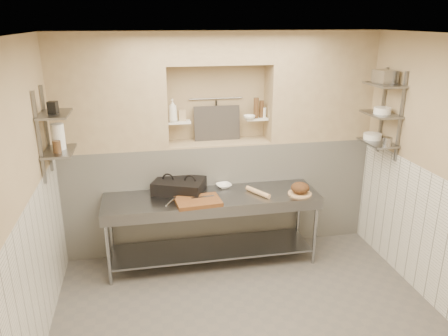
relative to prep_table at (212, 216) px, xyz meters
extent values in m
cube|color=#5A5550|center=(0.19, -1.18, -0.69)|extent=(4.00, 3.90, 0.10)
cube|color=silver|center=(0.19, -1.18, 2.21)|extent=(4.00, 3.90, 0.10)
cube|color=tan|center=(-1.86, -1.18, 0.76)|extent=(0.10, 3.90, 2.80)
cube|color=tan|center=(0.19, 0.82, 0.76)|extent=(4.00, 0.10, 2.80)
cube|color=silver|center=(0.19, 0.57, 0.06)|extent=(4.00, 0.40, 1.40)
cube|color=tan|center=(0.19, 0.57, 0.77)|extent=(1.30, 0.40, 0.02)
cube|color=tan|center=(-1.14, 0.57, 1.46)|extent=(1.35, 0.40, 1.40)
cube|color=tan|center=(1.51, 0.57, 1.46)|extent=(1.35, 0.40, 1.40)
cube|color=tan|center=(0.19, 0.57, 1.96)|extent=(1.30, 0.40, 0.40)
cube|color=silver|center=(-1.80, -1.18, 0.06)|extent=(0.02, 3.90, 1.40)
cube|color=silver|center=(2.18, -1.18, 0.06)|extent=(0.02, 3.90, 1.40)
cube|color=white|center=(-0.31, 0.57, 1.06)|extent=(0.28, 0.16, 0.02)
cube|color=white|center=(0.69, 0.57, 1.06)|extent=(0.28, 0.16, 0.02)
cylinder|color=gray|center=(0.19, 0.74, 1.31)|extent=(0.70, 0.02, 0.02)
cylinder|color=black|center=(0.19, 0.72, 1.14)|extent=(0.02, 0.02, 0.30)
cube|color=#383330|center=(0.19, 0.67, 1.00)|extent=(0.60, 0.08, 0.45)
cube|color=slate|center=(-1.79, 0.07, 1.16)|extent=(0.03, 0.03, 0.95)
cube|color=slate|center=(-1.79, -0.33, 1.16)|extent=(0.03, 0.03, 0.95)
cube|color=slate|center=(-1.65, -0.13, 0.96)|extent=(0.30, 0.50, 0.02)
cube|color=slate|center=(-1.65, -0.13, 1.36)|extent=(0.30, 0.50, 0.03)
cube|color=slate|center=(2.16, 0.07, 1.21)|extent=(0.03, 0.03, 1.05)
cube|color=slate|center=(2.16, -0.33, 1.21)|extent=(0.03, 0.03, 1.05)
cube|color=slate|center=(2.03, -0.13, 0.86)|extent=(0.30, 0.50, 0.02)
cube|color=slate|center=(2.03, -0.13, 1.21)|extent=(0.30, 0.50, 0.02)
cube|color=slate|center=(2.03, -0.13, 1.56)|extent=(0.30, 0.50, 0.03)
cube|color=gray|center=(0.00, 0.02, 0.24)|extent=(2.60, 0.70, 0.04)
cube|color=gray|center=(0.00, 0.02, -0.46)|extent=(2.45, 0.60, 0.03)
cube|color=gray|center=(0.00, -0.31, 0.18)|extent=(2.60, 0.02, 0.12)
cylinder|color=gray|center=(-1.24, -0.27, -0.21)|extent=(0.04, 0.04, 0.86)
cylinder|color=gray|center=(-1.24, 0.31, -0.21)|extent=(0.04, 0.04, 0.86)
cylinder|color=gray|center=(1.24, -0.27, -0.21)|extent=(0.04, 0.04, 0.86)
cylinder|color=gray|center=(1.24, 0.31, -0.21)|extent=(0.04, 0.04, 0.86)
cube|color=black|center=(-0.37, 0.21, 0.31)|extent=(0.71, 0.62, 0.11)
cube|color=black|center=(-0.37, 0.21, 0.39)|extent=(0.71, 0.62, 0.05)
cube|color=brown|center=(-0.19, -0.18, 0.28)|extent=(0.54, 0.40, 0.05)
cube|color=gray|center=(-0.13, -0.11, 0.31)|extent=(0.27, 0.06, 0.01)
cylinder|color=gray|center=(-0.51, -0.20, 0.31)|extent=(0.14, 0.25, 0.02)
imported|color=white|center=(0.20, 0.26, 0.28)|extent=(0.23, 0.23, 0.05)
cylinder|color=#DCAB76|center=(0.56, -0.05, 0.29)|extent=(0.24, 0.36, 0.06)
cylinder|color=#DCAB76|center=(1.06, -0.14, 0.27)|extent=(0.29, 0.29, 0.02)
ellipsoid|color=#4C2D19|center=(1.06, -0.14, 0.34)|extent=(0.22, 0.22, 0.13)
imported|color=white|center=(-0.39, 0.53, 1.21)|extent=(0.14, 0.14, 0.29)
cube|color=tan|center=(-0.27, 0.59, 1.14)|extent=(0.09, 0.09, 0.13)
imported|color=white|center=(0.58, 0.51, 1.09)|extent=(0.17, 0.17, 0.05)
cylinder|color=#49301C|center=(0.75, 0.57, 1.18)|extent=(0.06, 0.06, 0.22)
cylinder|color=#49301C|center=(0.68, 0.55, 1.20)|extent=(0.07, 0.07, 0.26)
cylinder|color=white|center=(0.78, 0.58, 1.13)|extent=(0.07, 0.07, 0.12)
cylinder|color=white|center=(-1.65, -0.09, 1.11)|extent=(0.14, 0.14, 0.27)
cylinder|color=#49301C|center=(-1.65, -0.22, 1.03)|extent=(0.08, 0.08, 0.12)
cube|color=black|center=(-1.65, -0.17, 1.43)|extent=(0.10, 0.10, 0.12)
cylinder|color=white|center=(2.03, 0.00, 0.90)|extent=(0.22, 0.22, 0.07)
cylinder|color=gray|center=(2.03, -0.34, 0.92)|extent=(0.11, 0.11, 0.11)
cylinder|color=white|center=(2.03, -0.16, 1.26)|extent=(0.20, 0.20, 0.07)
cube|color=gray|center=(2.03, -0.13, 1.65)|extent=(0.22, 0.26, 0.15)
camera|label=1|loc=(-0.79, -4.80, 2.29)|focal=35.00mm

